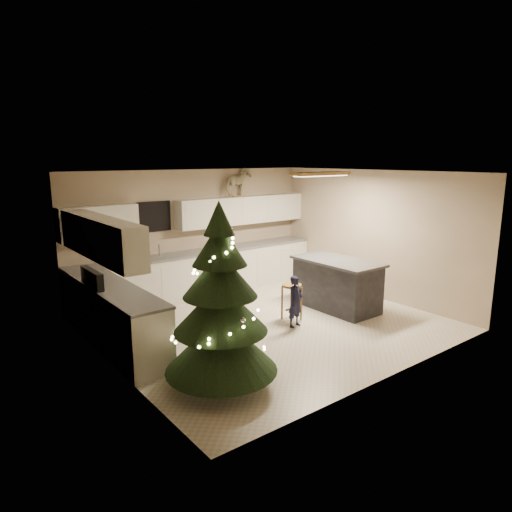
% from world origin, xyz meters
% --- Properties ---
extents(ground_plane, '(5.50, 5.50, 0.00)m').
position_xyz_m(ground_plane, '(0.00, 0.00, 0.00)').
color(ground_plane, beige).
extents(room_shell, '(5.52, 5.02, 2.61)m').
position_xyz_m(room_shell, '(0.02, 0.00, 1.75)').
color(room_shell, tan).
rests_on(room_shell, ground_plane).
extents(cabinetry, '(5.50, 3.20, 2.00)m').
position_xyz_m(cabinetry, '(-0.91, 1.65, 0.76)').
color(cabinetry, silver).
rests_on(cabinetry, ground_plane).
extents(island, '(0.90, 1.70, 0.95)m').
position_xyz_m(island, '(1.57, -0.13, 0.48)').
color(island, black).
rests_on(island, ground_plane).
extents(bar_stool, '(0.34, 0.34, 0.65)m').
position_xyz_m(bar_stool, '(0.46, -0.09, 0.49)').
color(bar_stool, olive).
rests_on(bar_stool, ground_plane).
extents(christmas_tree, '(1.47, 1.42, 2.35)m').
position_xyz_m(christmas_tree, '(-1.85, -1.33, 0.97)').
color(christmas_tree, '#3F2816').
rests_on(christmas_tree, ground_plane).
extents(toddler, '(0.36, 0.27, 0.89)m').
position_xyz_m(toddler, '(0.29, -0.37, 0.44)').
color(toddler, black).
rests_on(toddler, ground_plane).
extents(rocking_horse, '(0.72, 0.49, 0.58)m').
position_xyz_m(rocking_horse, '(1.04, 2.33, 2.30)').
color(rocking_horse, olive).
rests_on(rocking_horse, cabinetry).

